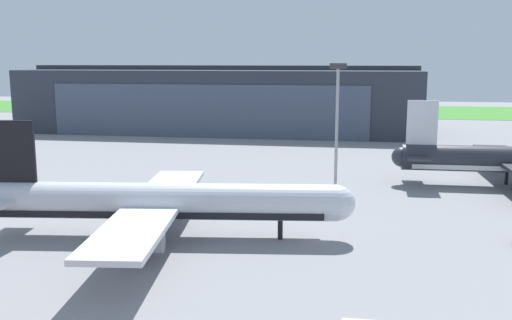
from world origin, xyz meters
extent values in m
plane|color=gray|center=(0.00, 0.00, 0.00)|extent=(440.00, 440.00, 0.00)
cube|color=#418832|center=(0.00, 163.46, 0.04)|extent=(440.00, 56.00, 0.08)
cube|color=#2D333D|center=(-31.94, 96.61, 8.41)|extent=(106.98, 35.09, 16.82)
cube|color=#424C60|center=(-31.94, 78.91, 6.73)|extent=(81.30, 0.30, 13.46)
cube|color=#2D333D|center=(-31.94, 96.61, 17.42)|extent=(106.98, 8.42, 1.20)
sphere|color=#282B33|center=(12.32, 31.41, 4.38)|extent=(3.19, 3.19, 3.19)
cube|color=silver|center=(15.20, 31.45, 9.90)|extent=(4.70, 0.46, 6.95)
cube|color=#282B33|center=(14.52, 28.38, 4.79)|extent=(3.32, 5.76, 0.28)
cube|color=#282B33|center=(14.44, 34.50, 4.79)|extent=(3.32, 5.76, 0.28)
cube|color=#282B33|center=(29.51, 40.83, 3.87)|extent=(5.99, 16.19, 0.56)
cylinder|color=gray|center=(30.33, 39.55, 2.45)|extent=(3.91, 2.30, 2.25)
cylinder|color=black|center=(28.89, 33.78, 1.17)|extent=(0.56, 0.56, 2.34)
cylinder|color=silver|center=(-16.27, -1.69, 4.18)|extent=(39.12, 8.85, 4.05)
sphere|color=silver|center=(3.04, 0.72, 4.18)|extent=(3.89, 3.89, 3.89)
cube|color=black|center=(-16.27, -1.69, 3.07)|extent=(36.04, 8.50, 0.71)
cube|color=black|center=(-32.49, -3.72, 9.65)|extent=(5.07, 1.03, 6.88)
cube|color=silver|center=(-33.64, -0.81, 4.58)|extent=(4.18, 6.06, 0.28)
cube|color=silver|center=(-15.83, -11.49, 3.67)|extent=(8.33, 17.96, 0.56)
cube|color=silver|center=(-18.26, 7.91, 3.67)|extent=(8.33, 17.96, 0.56)
cylinder|color=gray|center=(-15.21, -10.01, 2.26)|extent=(4.09, 2.69, 2.23)
cylinder|color=gray|center=(-17.29, 6.63, 2.26)|extent=(4.09, 2.69, 2.23)
cylinder|color=black|center=(-3.14, -0.05, 1.08)|extent=(0.56, 0.56, 2.16)
cylinder|color=black|center=(-17.55, -3.99, 1.08)|extent=(0.56, 0.56, 2.16)
cylinder|color=black|center=(-18.08, 0.22, 1.08)|extent=(0.56, 0.56, 2.16)
cylinder|color=#99999E|center=(2.24, 21.35, 9.16)|extent=(0.44, 0.44, 18.31)
cube|color=#333338|center=(2.24, 21.35, 18.71)|extent=(2.40, 0.50, 0.80)
camera|label=1|loc=(4.31, -60.40, 19.63)|focal=40.04mm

